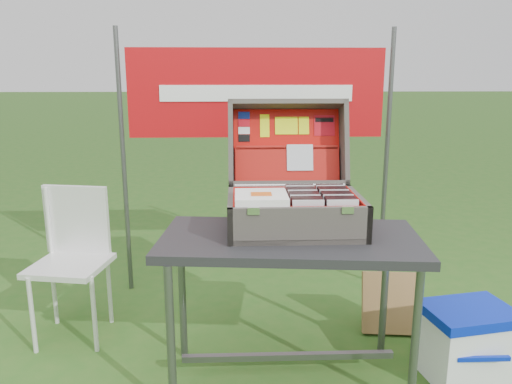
{
  "coord_description": "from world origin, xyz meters",
  "views": [
    {
      "loc": [
        -0.13,
        -2.08,
        1.42
      ],
      "look_at": [
        -0.04,
        0.1,
        0.9
      ],
      "focal_mm": 35.0,
      "sensor_mm": 36.0,
      "label": 1
    }
  ],
  "objects_px": {
    "chair": "(70,267)",
    "cardboard_box": "(392,303)",
    "suitcase": "(294,168)",
    "table": "(289,310)",
    "cooler": "(467,342)"
  },
  "relations": [
    {
      "from": "cooler",
      "to": "cardboard_box",
      "type": "relative_size",
      "value": 1.18
    },
    {
      "from": "table",
      "to": "suitcase",
      "type": "height_order",
      "value": "suitcase"
    },
    {
      "from": "cooler",
      "to": "cardboard_box",
      "type": "distance_m",
      "value": 0.5
    },
    {
      "from": "suitcase",
      "to": "chair",
      "type": "bearing_deg",
      "value": 165.76
    },
    {
      "from": "chair",
      "to": "cardboard_box",
      "type": "bearing_deg",
      "value": 10.05
    },
    {
      "from": "cardboard_box",
      "to": "chair",
      "type": "bearing_deg",
      "value": -174.19
    },
    {
      "from": "suitcase",
      "to": "chair",
      "type": "xyz_separation_m",
      "value": [
        -1.16,
        0.29,
        -0.59
      ]
    },
    {
      "from": "suitcase",
      "to": "cardboard_box",
      "type": "xyz_separation_m",
      "value": [
        0.6,
        0.29,
        -0.83
      ]
    },
    {
      "from": "suitcase",
      "to": "table",
      "type": "bearing_deg",
      "value": -100.66
    },
    {
      "from": "table",
      "to": "chair",
      "type": "xyz_separation_m",
      "value": [
        -1.13,
        0.44,
        0.05
      ]
    },
    {
      "from": "table",
      "to": "cardboard_box",
      "type": "relative_size",
      "value": 3.37
    },
    {
      "from": "suitcase",
      "to": "cooler",
      "type": "distance_m",
      "value": 1.17
    },
    {
      "from": "table",
      "to": "suitcase",
      "type": "relative_size",
      "value": 1.89
    },
    {
      "from": "table",
      "to": "chair",
      "type": "height_order",
      "value": "chair"
    },
    {
      "from": "chair",
      "to": "table",
      "type": "bearing_deg",
      "value": -11.12
    }
  ]
}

